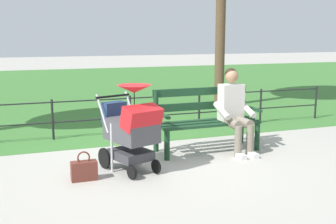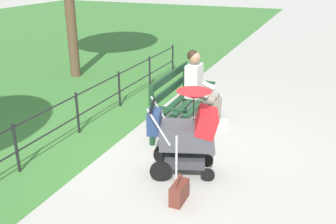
{
  "view_description": "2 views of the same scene",
  "coord_description": "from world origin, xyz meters",
  "px_view_note": "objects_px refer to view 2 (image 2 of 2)",
  "views": [
    {
      "loc": [
        1.87,
        5.66,
        1.77
      ],
      "look_at": [
        -0.12,
        0.12,
        0.68
      ],
      "focal_mm": 44.65,
      "sensor_mm": 36.0,
      "label": 1
    },
    {
      "loc": [
        4.75,
        2.02,
        2.62
      ],
      "look_at": [
        0.01,
        0.03,
        0.62
      ],
      "focal_mm": 40.97,
      "sensor_mm": 36.0,
      "label": 2
    }
  ],
  "objects_px": {
    "stroller": "(187,132)",
    "handbag": "(179,192)",
    "person_on_bench": "(200,85)",
    "park_bench": "(179,99)"
  },
  "relations": [
    {
      "from": "person_on_bench",
      "to": "handbag",
      "type": "height_order",
      "value": "person_on_bench"
    },
    {
      "from": "person_on_bench",
      "to": "handbag",
      "type": "distance_m",
      "value": 2.5
    },
    {
      "from": "park_bench",
      "to": "stroller",
      "type": "xyz_separation_m",
      "value": [
        1.34,
        0.63,
        0.07
      ]
    },
    {
      "from": "stroller",
      "to": "handbag",
      "type": "xyz_separation_m",
      "value": [
        0.65,
        0.15,
        -0.47
      ]
    },
    {
      "from": "stroller",
      "to": "person_on_bench",
      "type": "bearing_deg",
      "value": -166.75
    },
    {
      "from": "person_on_bench",
      "to": "stroller",
      "type": "relative_size",
      "value": 1.11
    },
    {
      "from": "park_bench",
      "to": "person_on_bench",
      "type": "relative_size",
      "value": 1.26
    },
    {
      "from": "park_bench",
      "to": "stroller",
      "type": "bearing_deg",
      "value": 25.13
    },
    {
      "from": "park_bench",
      "to": "handbag",
      "type": "distance_m",
      "value": 2.18
    },
    {
      "from": "person_on_bench",
      "to": "stroller",
      "type": "height_order",
      "value": "person_on_bench"
    }
  ]
}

